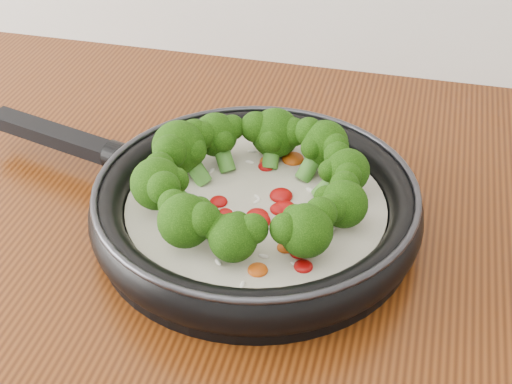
# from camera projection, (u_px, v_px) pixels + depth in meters

# --- Properties ---
(skillet) EXTENTS (0.57, 0.42, 0.10)m
(skillet) POSITION_uv_depth(u_px,v_px,m) (252.00, 201.00, 0.77)
(skillet) COLOR black
(skillet) RESTS_ON counter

